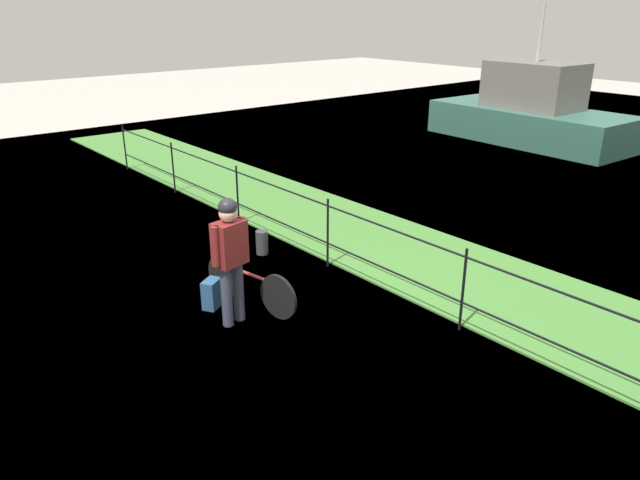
% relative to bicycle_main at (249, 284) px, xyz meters
% --- Properties ---
extents(ground_plane, '(60.00, 60.00, 0.00)m').
position_rel_bicycle_main_xyz_m(ground_plane, '(0.96, -0.34, -0.33)').
color(ground_plane, '#B2ADA3').
extents(grass_strip, '(27.00, 2.40, 0.03)m').
position_rel_bicycle_main_xyz_m(grass_strip, '(0.96, 2.98, -0.31)').
color(grass_strip, '#478438').
rests_on(grass_strip, ground).
extents(harbor_water, '(30.00, 30.00, 0.00)m').
position_rel_bicycle_main_xyz_m(harbor_water, '(0.96, 9.70, -0.32)').
color(harbor_water, '#426684').
rests_on(harbor_water, ground).
extents(iron_fence, '(18.04, 0.04, 1.11)m').
position_rel_bicycle_main_xyz_m(iron_fence, '(0.96, 1.67, 0.33)').
color(iron_fence, black).
rests_on(iron_fence, ground).
extents(bicycle_main, '(1.64, 0.36, 0.61)m').
position_rel_bicycle_main_xyz_m(bicycle_main, '(0.00, 0.00, 0.00)').
color(bicycle_main, black).
rests_on(bicycle_main, ground).
extents(wooden_crate, '(0.38, 0.34, 0.23)m').
position_rel_bicycle_main_xyz_m(wooden_crate, '(-0.37, -0.07, 0.40)').
color(wooden_crate, '#A87F51').
rests_on(wooden_crate, bicycle_main).
extents(terrier_dog, '(0.32, 0.19, 0.18)m').
position_rel_bicycle_main_xyz_m(terrier_dog, '(-0.35, -0.07, 0.59)').
color(terrier_dog, '#4C3D2D').
rests_on(terrier_dog, wooden_crate).
extents(cyclist_person, '(0.33, 0.53, 1.68)m').
position_rel_bicycle_main_xyz_m(cyclist_person, '(0.25, -0.41, 0.68)').
color(cyclist_person, '#383D51').
rests_on(cyclist_person, ground).
extents(backpack_on_paving, '(0.30, 0.33, 0.40)m').
position_rel_bicycle_main_xyz_m(backpack_on_paving, '(-0.29, -0.41, -0.13)').
color(backpack_on_paving, '#28517A').
rests_on(backpack_on_paving, ground).
extents(mooring_bollard, '(0.20, 0.20, 0.40)m').
position_rel_bicycle_main_xyz_m(mooring_bollard, '(-1.40, 1.17, -0.13)').
color(mooring_bollard, '#38383D').
rests_on(mooring_bollard, ground).
extents(moored_boat_mid, '(5.97, 2.64, 3.91)m').
position_rel_bicycle_main_xyz_m(moored_boat_mid, '(-3.50, 12.28, 0.51)').
color(moored_boat_mid, '#336656').
rests_on(moored_boat_mid, ground).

